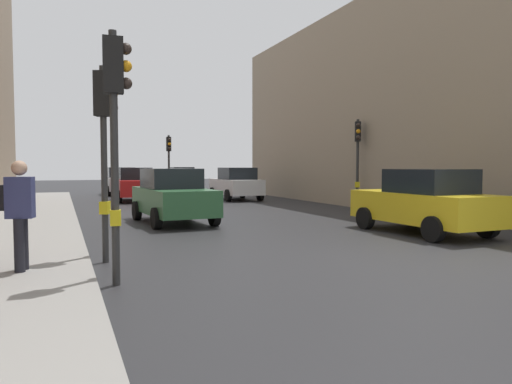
{
  "coord_description": "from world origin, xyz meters",
  "views": [
    {
      "loc": [
        -6.25,
        -7.2,
        1.84
      ],
      "look_at": [
        -0.5,
        6.93,
        1.02
      ],
      "focal_mm": 33.65,
      "sensor_mm": 36.0,
      "label": 1
    }
  ],
  "objects_px": {
    "traffic_light_far_median": "(169,155)",
    "car_dark_suv": "(181,178)",
    "car_silver_hatchback": "(121,181)",
    "car_white_compact": "(236,184)",
    "traffic_light_mid_street": "(358,147)",
    "traffic_light_near_right": "(105,128)",
    "car_yellow_taxi": "(424,202)",
    "car_red_sedan": "(135,184)",
    "car_green_estate": "(173,196)",
    "pedestrian_with_grey_backpack": "(17,209)",
    "traffic_light_near_left": "(115,111)"
  },
  "relations": [
    {
      "from": "car_dark_suv",
      "to": "traffic_light_mid_street",
      "type": "bearing_deg",
      "value": -81.4
    },
    {
      "from": "traffic_light_mid_street",
      "to": "car_dark_suv",
      "type": "relative_size",
      "value": 0.9
    },
    {
      "from": "traffic_light_mid_street",
      "to": "car_yellow_taxi",
      "type": "bearing_deg",
      "value": -110.21
    },
    {
      "from": "traffic_light_far_median",
      "to": "pedestrian_with_grey_backpack",
      "type": "height_order",
      "value": "traffic_light_far_median"
    },
    {
      "from": "traffic_light_near_right",
      "to": "car_silver_hatchback",
      "type": "height_order",
      "value": "traffic_light_near_right"
    },
    {
      "from": "traffic_light_near_left",
      "to": "car_yellow_taxi",
      "type": "height_order",
      "value": "traffic_light_near_left"
    },
    {
      "from": "car_dark_suv",
      "to": "car_silver_hatchback",
      "type": "xyz_separation_m",
      "value": [
        -5.16,
        -5.32,
        0.0
      ]
    },
    {
      "from": "traffic_light_near_left",
      "to": "car_yellow_taxi",
      "type": "bearing_deg",
      "value": 18.03
    },
    {
      "from": "car_green_estate",
      "to": "car_dark_suv",
      "type": "distance_m",
      "value": 22.33
    },
    {
      "from": "traffic_light_far_median",
      "to": "car_yellow_taxi",
      "type": "distance_m",
      "value": 18.06
    },
    {
      "from": "car_red_sedan",
      "to": "traffic_light_mid_street",
      "type": "bearing_deg",
      "value": -46.55
    },
    {
      "from": "car_green_estate",
      "to": "car_white_compact",
      "type": "xyz_separation_m",
      "value": [
        5.54,
        9.34,
        0.0
      ]
    },
    {
      "from": "pedestrian_with_grey_backpack",
      "to": "car_white_compact",
      "type": "bearing_deg",
      "value": 59.58
    },
    {
      "from": "car_white_compact",
      "to": "pedestrian_with_grey_backpack",
      "type": "height_order",
      "value": "pedestrian_with_grey_backpack"
    },
    {
      "from": "traffic_light_far_median",
      "to": "car_dark_suv",
      "type": "distance_m",
      "value": 9.67
    },
    {
      "from": "car_yellow_taxi",
      "to": "traffic_light_near_right",
      "type": "bearing_deg",
      "value": -174.33
    },
    {
      "from": "traffic_light_near_left",
      "to": "car_green_estate",
      "type": "distance_m",
      "value": 8.43
    },
    {
      "from": "traffic_light_near_right",
      "to": "traffic_light_mid_street",
      "type": "bearing_deg",
      "value": 35.57
    },
    {
      "from": "car_red_sedan",
      "to": "car_dark_suv",
      "type": "xyz_separation_m",
      "value": [
        5.1,
        11.24,
        0.0
      ]
    },
    {
      "from": "car_yellow_taxi",
      "to": "car_silver_hatchback",
      "type": "height_order",
      "value": "same"
    },
    {
      "from": "traffic_light_far_median",
      "to": "car_white_compact",
      "type": "distance_m",
      "value": 4.72
    },
    {
      "from": "car_red_sedan",
      "to": "car_white_compact",
      "type": "bearing_deg",
      "value": -11.65
    },
    {
      "from": "traffic_light_mid_street",
      "to": "car_dark_suv",
      "type": "bearing_deg",
      "value": 98.6
    },
    {
      "from": "car_white_compact",
      "to": "car_dark_suv",
      "type": "distance_m",
      "value": 12.33
    },
    {
      "from": "traffic_light_far_median",
      "to": "pedestrian_with_grey_backpack",
      "type": "distance_m",
      "value": 20.62
    },
    {
      "from": "car_silver_hatchback",
      "to": "car_dark_suv",
      "type": "bearing_deg",
      "value": 45.91
    },
    {
      "from": "traffic_light_near_right",
      "to": "traffic_light_far_median",
      "type": "height_order",
      "value": "traffic_light_near_right"
    },
    {
      "from": "traffic_light_near_left",
      "to": "car_silver_hatchback",
      "type": "distance_m",
      "value": 24.4
    },
    {
      "from": "traffic_light_mid_street",
      "to": "pedestrian_with_grey_backpack",
      "type": "xyz_separation_m",
      "value": [
        -12.38,
        -8.83,
        -1.48
      ]
    },
    {
      "from": "traffic_light_near_right",
      "to": "car_silver_hatchback",
      "type": "relative_size",
      "value": 0.88
    },
    {
      "from": "traffic_light_near_right",
      "to": "pedestrian_with_grey_backpack",
      "type": "distance_m",
      "value": 2.25
    },
    {
      "from": "car_white_compact",
      "to": "car_silver_hatchback",
      "type": "bearing_deg",
      "value": 127.24
    },
    {
      "from": "car_yellow_taxi",
      "to": "car_red_sedan",
      "type": "distance_m",
      "value": 16.48
    },
    {
      "from": "traffic_light_mid_street",
      "to": "car_green_estate",
      "type": "height_order",
      "value": "traffic_light_mid_street"
    },
    {
      "from": "car_green_estate",
      "to": "car_silver_hatchback",
      "type": "xyz_separation_m",
      "value": [
        0.22,
        16.34,
        0.0
      ]
    },
    {
      "from": "traffic_light_far_median",
      "to": "car_white_compact",
      "type": "relative_size",
      "value": 0.87
    },
    {
      "from": "traffic_light_near_right",
      "to": "pedestrian_with_grey_backpack",
      "type": "height_order",
      "value": "traffic_light_near_right"
    },
    {
      "from": "traffic_light_mid_street",
      "to": "pedestrian_with_grey_backpack",
      "type": "distance_m",
      "value": 15.28
    },
    {
      "from": "car_yellow_taxi",
      "to": "car_silver_hatchback",
      "type": "relative_size",
      "value": 1.01
    },
    {
      "from": "car_white_compact",
      "to": "pedestrian_with_grey_backpack",
      "type": "relative_size",
      "value": 2.38
    },
    {
      "from": "car_green_estate",
      "to": "pedestrian_with_grey_backpack",
      "type": "bearing_deg",
      "value": -120.06
    },
    {
      "from": "traffic_light_mid_street",
      "to": "pedestrian_with_grey_backpack",
      "type": "bearing_deg",
      "value": -144.52
    },
    {
      "from": "traffic_light_near_right",
      "to": "car_yellow_taxi",
      "type": "xyz_separation_m",
      "value": [
        8.37,
        0.83,
        -1.69
      ]
    },
    {
      "from": "car_yellow_taxi",
      "to": "car_dark_suv",
      "type": "xyz_separation_m",
      "value": [
        -0.42,
        26.77,
        0.0
      ]
    },
    {
      "from": "traffic_light_far_median",
      "to": "car_dark_suv",
      "type": "bearing_deg",
      "value": 72.57
    },
    {
      "from": "traffic_light_near_right",
      "to": "traffic_light_mid_street",
      "type": "height_order",
      "value": "traffic_light_mid_street"
    },
    {
      "from": "traffic_light_near_right",
      "to": "traffic_light_near_left",
      "type": "relative_size",
      "value": 0.96
    },
    {
      "from": "car_dark_suv",
      "to": "car_white_compact",
      "type": "bearing_deg",
      "value": -89.24
    },
    {
      "from": "traffic_light_near_right",
      "to": "car_white_compact",
      "type": "xyz_separation_m",
      "value": [
        8.11,
        15.28,
        -1.69
      ]
    },
    {
      "from": "traffic_light_near_left",
      "to": "car_yellow_taxi",
      "type": "xyz_separation_m",
      "value": [
        8.37,
        2.72,
        -1.8
      ]
    }
  ]
}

